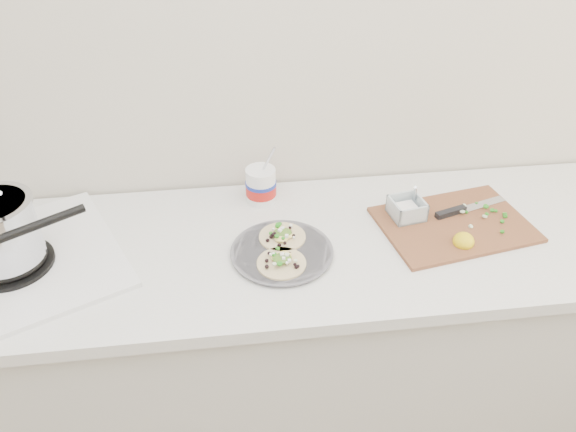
{
  "coord_description": "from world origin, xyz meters",
  "views": [
    {
      "loc": [
        -0.08,
        0.15,
        1.93
      ],
      "look_at": [
        0.08,
        1.46,
        0.96
      ],
      "focal_mm": 35.0,
      "sensor_mm": 36.0,
      "label": 1
    }
  ],
  "objects": [
    {
      "name": "counter",
      "position": [
        0.0,
        1.43,
        0.45
      ],
      "size": [
        2.44,
        0.66,
        0.9
      ],
      "color": "beige",
      "rests_on": "ground"
    },
    {
      "name": "taco_plate",
      "position": [
        0.05,
        1.36,
        0.92
      ],
      "size": [
        0.29,
        0.3,
        0.04
      ],
      "rotation": [
        0.0,
        0.0,
        -0.4
      ],
      "color": "#5A5960",
      "rests_on": "counter"
    },
    {
      "name": "tub",
      "position": [
        0.02,
        1.64,
        0.97
      ],
      "size": [
        0.1,
        0.1,
        0.22
      ],
      "rotation": [
        0.0,
        0.0,
        -0.4
      ],
      "color": "white",
      "rests_on": "counter"
    },
    {
      "name": "stove",
      "position": [
        -0.69,
        1.39,
        0.99
      ],
      "size": [
        0.71,
        0.69,
        0.26
      ],
      "rotation": [
        0.0,
        0.0,
        0.43
      ],
      "color": "silver",
      "rests_on": "counter"
    },
    {
      "name": "cutboard",
      "position": [
        0.58,
        1.44,
        0.92
      ],
      "size": [
        0.49,
        0.38,
        0.07
      ],
      "rotation": [
        0.0,
        0.0,
        0.18
      ],
      "color": "brown",
      "rests_on": "counter"
    }
  ]
}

